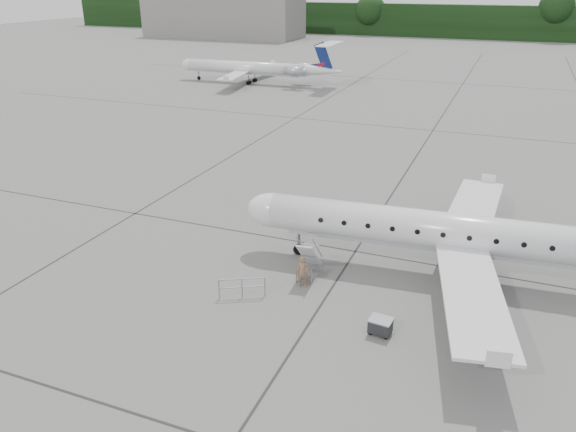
% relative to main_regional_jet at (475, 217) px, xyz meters
% --- Properties ---
extents(ground, '(320.00, 320.00, 0.00)m').
position_rel_main_regional_jet_xyz_m(ground, '(-0.74, -2.42, -3.42)').
color(ground, slate).
rests_on(ground, ground).
extents(treeline, '(260.00, 4.00, 8.00)m').
position_rel_main_regional_jet_xyz_m(treeline, '(-0.74, 127.58, 0.58)').
color(treeline, black).
rests_on(treeline, ground).
extents(terminal_building, '(40.00, 14.00, 10.00)m').
position_rel_main_regional_jet_xyz_m(terminal_building, '(-70.74, 107.58, 1.58)').
color(terminal_building, slate).
rests_on(terminal_building, ground).
extents(main_regional_jet, '(28.14, 21.28, 6.85)m').
position_rel_main_regional_jet_xyz_m(main_regional_jet, '(0.00, 0.00, 0.00)').
color(main_regional_jet, silver).
rests_on(main_regional_jet, ground).
extents(airstair, '(1.02, 2.26, 2.15)m').
position_rel_main_regional_jet_xyz_m(airstair, '(-7.63, -2.71, -2.35)').
color(airstair, silver).
rests_on(airstair, ground).
extents(passenger, '(0.71, 0.59, 1.66)m').
position_rel_main_regional_jet_xyz_m(passenger, '(-7.53, -3.96, -2.60)').
color(passenger, brown).
rests_on(passenger, ground).
extents(safety_railing, '(1.98, 1.11, 1.00)m').
position_rel_main_regional_jet_xyz_m(safety_railing, '(-9.88, -6.00, -2.92)').
color(safety_railing, gray).
rests_on(safety_railing, ground).
extents(baggage_cart, '(1.00, 0.84, 0.80)m').
position_rel_main_regional_jet_xyz_m(baggage_cart, '(-2.99, -6.51, -3.02)').
color(baggage_cart, '#232326').
rests_on(baggage_cart, ground).
extents(bg_regional_left, '(23.94, 17.61, 6.14)m').
position_rel_main_regional_jet_xyz_m(bg_regional_left, '(-35.68, 48.18, -0.36)').
color(bg_regional_left, silver).
rests_on(bg_regional_left, ground).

